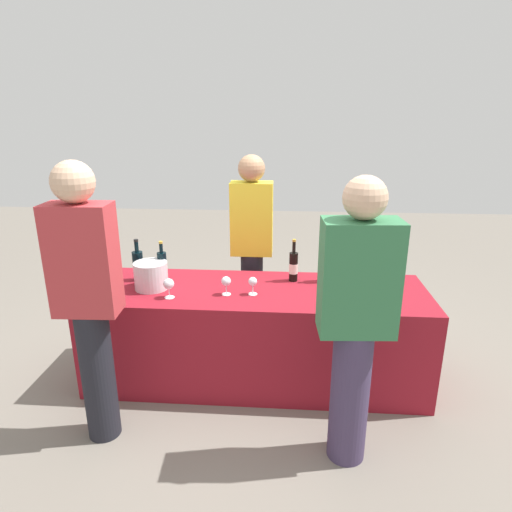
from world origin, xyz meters
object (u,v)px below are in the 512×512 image
(wine_glass_2, at_px, (253,282))
(ice_bucket, at_px, (151,276))
(wine_bottle_3, at_px, (327,266))
(guest_1, at_px, (356,318))
(server_pouring, at_px, (252,242))
(wine_glass_1, at_px, (226,282))
(wine_bottle_0, at_px, (138,265))
(wine_bottle_2, at_px, (293,266))
(menu_board, at_px, (350,281))
(wine_bottle_4, at_px, (346,267))
(wine_bottle_5, at_px, (368,272))
(guest_0, at_px, (88,295))
(wine_bottle_1, at_px, (162,268))
(wine_glass_0, at_px, (169,285))

(wine_glass_2, distance_m, ice_bucket, 0.74)
(wine_bottle_3, xyz_separation_m, guest_1, (0.07, -0.95, 0.05))
(wine_bottle_3, xyz_separation_m, wine_glass_2, (-0.53, -0.28, -0.03))
(server_pouring, bearing_deg, wine_glass_1, 79.79)
(wine_bottle_0, relative_size, wine_bottle_2, 0.99)
(menu_board, bearing_deg, wine_bottle_4, -87.24)
(wine_bottle_3, distance_m, wine_bottle_5, 0.30)
(wine_bottle_4, bearing_deg, guest_1, -94.17)
(ice_bucket, distance_m, guest_1, 1.52)
(wine_glass_2, xyz_separation_m, guest_0, (-0.89, -0.59, 0.13))
(wine_bottle_1, height_order, wine_bottle_2, same)
(wine_bottle_2, relative_size, wine_glass_0, 2.33)
(wine_bottle_2, height_order, guest_1, guest_1)
(wine_bottle_1, xyz_separation_m, guest_1, (1.28, -0.83, 0.05))
(wine_glass_0, bearing_deg, wine_glass_1, 12.22)
(wine_bottle_0, xyz_separation_m, guest_1, (1.48, -0.88, 0.05))
(wine_bottle_5, bearing_deg, wine_glass_0, -168.10)
(wine_bottle_1, distance_m, guest_1, 1.52)
(wine_bottle_0, height_order, ice_bucket, wine_bottle_0)
(wine_bottle_0, bearing_deg, wine_bottle_3, 2.93)
(wine_bottle_2, xyz_separation_m, wine_bottle_3, (0.25, 0.00, 0.01))
(wine_bottle_3, relative_size, wine_glass_2, 2.65)
(wine_bottle_1, relative_size, wine_bottle_3, 0.96)
(server_pouring, bearing_deg, menu_board, -151.22)
(wine_glass_0, distance_m, ice_bucket, 0.23)
(wine_glass_2, xyz_separation_m, guest_1, (0.60, -0.66, 0.08))
(ice_bucket, relative_size, guest_0, 0.14)
(wine_bottle_4, bearing_deg, wine_glass_1, -160.12)
(wine_glass_1, bearing_deg, guest_0, -140.80)
(wine_glass_0, bearing_deg, server_pouring, 57.61)
(wine_glass_1, height_order, server_pouring, server_pouring)
(wine_bottle_3, xyz_separation_m, wine_glass_1, (-0.72, -0.30, -0.03))
(wine_bottle_2, relative_size, ice_bucket, 1.36)
(wine_bottle_0, relative_size, guest_0, 0.19)
(wine_bottle_3, relative_size, ice_bucket, 1.42)
(ice_bucket, distance_m, menu_board, 2.01)
(wine_bottle_5, xyz_separation_m, ice_bucket, (-1.55, -0.13, -0.02))
(guest_1, bearing_deg, wine_glass_1, 136.95)
(wine_bottle_3, height_order, wine_glass_0, wine_bottle_3)
(guest_1, bearing_deg, wine_bottle_2, 105.10)
(wine_bottle_5, xyz_separation_m, wine_glass_2, (-0.82, -0.19, -0.03))
(wine_glass_1, bearing_deg, guest_1, -39.51)
(guest_1, relative_size, menu_board, 2.19)
(server_pouring, distance_m, guest_1, 1.51)
(wine_bottle_2, xyz_separation_m, menu_board, (0.57, 0.92, -0.46))
(wine_bottle_0, bearing_deg, wine_bottle_4, 2.96)
(guest_1, bearing_deg, guest_0, 173.75)
(wine_bottle_0, relative_size, wine_bottle_1, 0.99)
(wine_glass_2, bearing_deg, wine_bottle_2, 45.05)
(guest_1, bearing_deg, wine_glass_0, 150.60)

